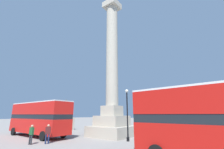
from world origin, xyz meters
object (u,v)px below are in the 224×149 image
Objects in this scene: monument_column at (112,85)px; pedestrian_by_plinth at (48,133)px; bus_b at (39,117)px; street_lamp at (127,113)px; equestrian_statue at (65,121)px; pedestrian_near_lamp at (31,133)px; bus_a at (224,120)px.

pedestrian_by_plinth is (-2.13, -7.84, -5.74)m from monument_column.
bus_b is 11.99m from street_lamp.
bus_b is at bearing -143.15° from monument_column.
equestrian_statue is (-12.77, 2.08, -5.23)m from monument_column.
pedestrian_near_lamp is at bearing -176.60° from pedestrian_by_plinth.
monument_column is 3.85× the size of street_lamp.
monument_column reaches higher than bus_b.
equestrian_statue reaches higher than bus_b.
pedestrian_by_plinth is at bearing -32.65° from equestrian_statue.
equestrian_statue is 3.10× the size of pedestrian_by_plinth.
pedestrian_by_plinth is (0.90, 1.16, 0.01)m from pedestrian_near_lamp.
street_lamp is at bearing -2.51° from pedestrian_by_plinth.
street_lamp is 3.08× the size of pedestrian_by_plinth.
equestrian_statue is at bearing 164.78° from bus_a.
monument_column is 9.94m from pedestrian_by_plinth.
equestrian_statue is at bearing 166.22° from street_lamp.
bus_b is at bearing -42.05° from pedestrian_near_lamp.
bus_a is 0.94× the size of bus_b.
bus_a is 1.83× the size of equestrian_statue.
bus_a is 15.53m from pedestrian_near_lamp.
pedestrian_by_plinth is at bearing -170.36° from bus_a.
monument_column is 11.86× the size of pedestrian_by_plinth.
pedestrian_near_lamp is at bearing -108.57° from monument_column.
street_lamp reaches higher than bus_a.
bus_b is (-19.99, 0.35, -0.06)m from bus_a.
bus_b is at bearing 111.83° from pedestrian_by_plinth.
monument_column is 10.69m from bus_b.
pedestrian_by_plinth is at bearing -133.59° from street_lamp.
bus_a is at bearing -8.06° from equestrian_statue.
pedestrian_by_plinth is at bearing -105.17° from monument_column.
street_lamp is (-8.68, 4.29, 0.46)m from bus_a.
bus_a is at bearing -42.41° from pedestrian_by_plinth.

